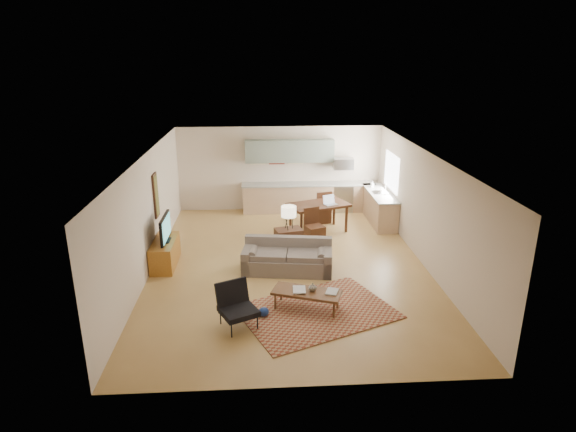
{
  "coord_description": "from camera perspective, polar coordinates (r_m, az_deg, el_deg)",
  "views": [
    {
      "loc": [
        -0.68,
        -10.63,
        4.84
      ],
      "look_at": [
        0.0,
        0.3,
        1.15
      ],
      "focal_mm": 30.0,
      "sensor_mm": 36.0,
      "label": 1
    }
  ],
  "objects": [
    {
      "name": "armchair",
      "position": [
        9.07,
        -5.9,
        -10.69
      ],
      "size": [
        0.97,
        0.97,
        0.83
      ],
      "primitive_type": null,
      "rotation": [
        0.0,
        0.0,
        0.46
      ],
      "color": "black",
      "rests_on": "floor"
    },
    {
      "name": "table_lamp",
      "position": [
        11.74,
        0.08,
        -0.16
      ],
      "size": [
        0.4,
        0.4,
        0.61
      ],
      "primitive_type": null,
      "rotation": [
        0.0,
        0.0,
        0.1
      ],
      "color": "beige",
      "rests_on": "console_table"
    },
    {
      "name": "console_table",
      "position": [
        11.98,
        0.08,
        -3.25
      ],
      "size": [
        0.74,
        0.58,
        0.76
      ],
      "primitive_type": null,
      "rotation": [
        0.0,
        0.0,
        0.26
      ],
      "color": "#351C10",
      "rests_on": "floor"
    },
    {
      "name": "sofa",
      "position": [
        11.23,
        -0.08,
        -4.81
      ],
      "size": [
        2.27,
        1.22,
        0.75
      ],
      "primitive_type": null,
      "rotation": [
        0.0,
        0.0,
        -0.14
      ],
      "color": "#6B5F57",
      "rests_on": "floor"
    },
    {
      "name": "laptop",
      "position": [
        13.49,
        5.11,
        1.88
      ],
      "size": [
        0.43,
        0.38,
        0.26
      ],
      "primitive_type": null,
      "rotation": [
        0.0,
        0.0,
        0.4
      ],
      "color": "#A5A8AD",
      "rests_on": "dining_table"
    },
    {
      "name": "coffee_table",
      "position": [
        9.7,
        2.21,
        -9.93
      ],
      "size": [
        1.46,
        0.97,
        0.41
      ],
      "primitive_type": null,
      "rotation": [
        0.0,
        0.0,
        -0.35
      ],
      "color": "#4B2B15",
      "rests_on": "floor"
    },
    {
      "name": "book_a",
      "position": [
        9.62,
        0.58,
        -8.75
      ],
      "size": [
        0.29,
        0.36,
        0.03
      ],
      "primitive_type": "imported",
      "rotation": [
        0.0,
        0.0,
        -0.06
      ],
      "color": "maroon",
      "rests_on": "coffee_table"
    },
    {
      "name": "book_b",
      "position": [
        9.63,
        4.58,
        -8.82
      ],
      "size": [
        0.42,
        0.45,
        0.02
      ],
      "primitive_type": "imported",
      "rotation": [
        0.0,
        0.0,
        -0.35
      ],
      "color": "navy",
      "rests_on": "coffee_table"
    },
    {
      "name": "room",
      "position": [
        11.21,
        0.1,
        0.48
      ],
      "size": [
        9.0,
        9.0,
        9.0
      ],
      "color": "#AA8043",
      "rests_on": "ground"
    },
    {
      "name": "triptych",
      "position": [
        15.42,
        -1.34,
        7.07
      ],
      "size": [
        1.7,
        0.04,
        0.5
      ],
      "primitive_type": null,
      "color": "beige",
      "rests_on": "room"
    },
    {
      "name": "soap_bottle",
      "position": [
        15.17,
        9.96,
        3.74
      ],
      "size": [
        0.12,
        0.12,
        0.19
      ],
      "primitive_type": "imported",
      "rotation": [
        0.0,
        0.0,
        0.18
      ],
      "color": "beige",
      "rests_on": "kitchen_counter_right"
    },
    {
      "name": "upper_cabinets",
      "position": [
        15.27,
        0.18,
        7.72
      ],
      "size": [
        2.8,
        0.34,
        0.7
      ],
      "primitive_type": "cube",
      "color": "gray",
      "rests_on": "room"
    },
    {
      "name": "tv_credenza",
      "position": [
        11.95,
        -14.37,
        -4.27
      ],
      "size": [
        0.52,
        1.35,
        0.62
      ],
      "primitive_type": null,
      "color": "brown",
      "rests_on": "floor"
    },
    {
      "name": "dining_chair_far",
      "position": [
        14.52,
        4.02,
        1.19
      ],
      "size": [
        0.58,
        0.59,
        1.0
      ],
      "primitive_type": null,
      "rotation": [
        0.0,
        0.0,
        3.36
      ],
      "color": "#351C10",
      "rests_on": "floor"
    },
    {
      "name": "window_right",
      "position": [
        14.55,
        12.17,
        5.14
      ],
      "size": [
        0.02,
        1.4,
        1.05
      ],
      "primitive_type": "cube",
      "color": "white",
      "rests_on": "room"
    },
    {
      "name": "kitchen_counter_back",
      "position": [
        15.52,
        2.43,
        2.22
      ],
      "size": [
        4.26,
        0.64,
        0.92
      ],
      "primitive_type": null,
      "color": "tan",
      "rests_on": "ground"
    },
    {
      "name": "tv",
      "position": [
        11.71,
        -14.36,
        -1.45
      ],
      "size": [
        0.1,
        1.04,
        0.62
      ],
      "primitive_type": null,
      "color": "black",
      "rests_on": "tv_credenza"
    },
    {
      "name": "kitchen_microwave",
      "position": [
        15.42,
        6.57,
        6.19
      ],
      "size": [
        0.62,
        0.4,
        0.35
      ],
      "primitive_type": "cube",
      "color": "#A5A8AD",
      "rests_on": "room"
    },
    {
      "name": "vase",
      "position": [
        9.6,
        2.94,
        -8.38
      ],
      "size": [
        0.2,
        0.2,
        0.17
      ],
      "primitive_type": "imported",
      "rotation": [
        0.0,
        0.0,
        -0.13
      ],
      "color": "black",
      "rests_on": "coffee_table"
    },
    {
      "name": "kitchen_counter_right",
      "position": [
        14.76,
        10.76,
        1.03
      ],
      "size": [
        0.64,
        2.26,
        0.92
      ],
      "primitive_type": null,
      "color": "tan",
      "rests_on": "ground"
    },
    {
      "name": "dining_chair_near",
      "position": [
        12.89,
        3.18,
        -1.21
      ],
      "size": [
        0.59,
        0.6,
        0.95
      ],
      "primitive_type": null,
      "rotation": [
        0.0,
        0.0,
        0.36
      ],
      "color": "#351C10",
      "rests_on": "floor"
    },
    {
      "name": "wall_art_left",
      "position": [
        12.25,
        -15.35,
        2.37
      ],
      "size": [
        0.06,
        0.42,
        1.1
      ],
      "primitive_type": null,
      "color": "olive",
      "rests_on": "room"
    },
    {
      "name": "kitchen_range",
      "position": [
        15.68,
        6.43,
        2.25
      ],
      "size": [
        0.62,
        0.62,
        0.9
      ],
      "primitive_type": "cube",
      "color": "#A5A8AD",
      "rests_on": "ground"
    },
    {
      "name": "rug",
      "position": [
        9.71,
        3.46,
        -11.23
      ],
      "size": [
        3.42,
        2.97,
        0.02
      ],
      "primitive_type": "cube",
      "rotation": [
        0.0,
        0.0,
        0.41
      ],
      "color": "maroon",
      "rests_on": "floor"
    },
    {
      "name": "dining_table",
      "position": [
        13.72,
        3.62,
        -0.21
      ],
      "size": [
        1.88,
        1.48,
        0.84
      ],
      "primitive_type": null,
      "rotation": [
        0.0,
        0.0,
        0.37
      ],
      "color": "#351C10",
      "rests_on": "floor"
    }
  ]
}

